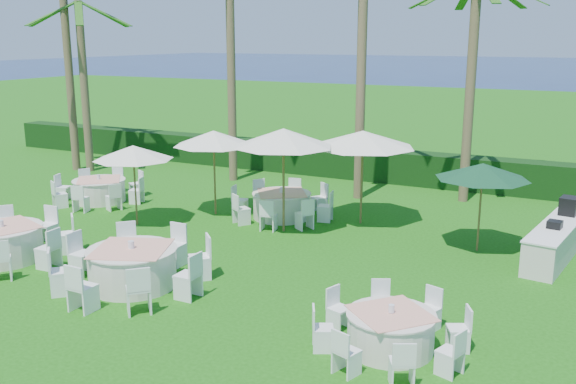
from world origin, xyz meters
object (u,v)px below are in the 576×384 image
umbrella_b (283,138)px  buffet_table (557,240)px  banquet_table_e (282,205)px  banquet_table_b (132,266)px  umbrella_d (363,139)px  umbrella_green (483,171)px  banquet_table_a (3,242)px  umbrella_c (214,138)px  banquet_table_d (99,190)px  umbrella_a (133,153)px  banquet_table_c (391,330)px

umbrella_b → buffet_table: (7.17, 1.00, -2.23)m
banquet_table_e → banquet_table_b: bearing=-94.1°
umbrella_d → umbrella_b: bearing=-134.3°
banquet_table_b → umbrella_d: umbrella_d is taller
buffet_table → umbrella_green: bearing=-171.1°
umbrella_b → buffet_table: size_ratio=0.76×
banquet_table_a → umbrella_c: (2.44, 5.93, 1.96)m
banquet_table_a → umbrella_c: size_ratio=1.29×
banquet_table_b → banquet_table_d: (-5.94, 5.45, -0.06)m
banquet_table_a → umbrella_green: bearing=29.7°
banquet_table_a → umbrella_a: 4.39m
banquet_table_d → banquet_table_e: banquet_table_e is taller
banquet_table_c → umbrella_a: bearing=155.3°
banquet_table_a → buffet_table: bearing=26.9°
umbrella_c → umbrella_d: bearing=13.8°
banquet_table_e → umbrella_green: (5.98, -0.50, 1.70)m
banquet_table_e → umbrella_b: bearing=-60.8°
banquet_table_d → umbrella_d: size_ratio=0.98×
umbrella_b → umbrella_d: (1.70, 1.74, -0.16)m
banquet_table_b → umbrella_c: 6.38m
banquet_table_a → umbrella_a: (0.98, 3.91, 1.72)m
banquet_table_b → banquet_table_c: bearing=-3.3°
banquet_table_c → buffet_table: size_ratio=0.71×
umbrella_c → umbrella_b: bearing=-13.5°
banquet_table_e → umbrella_d: size_ratio=1.03×
banquet_table_a → umbrella_a: umbrella_a is taller
banquet_table_b → umbrella_a: size_ratio=1.47×
banquet_table_a → umbrella_a: bearing=75.9°
umbrella_c → banquet_table_b: bearing=-74.9°
umbrella_b → buffet_table: 7.58m
buffet_table → banquet_table_a: bearing=-153.1°
banquet_table_b → buffet_table: (8.32, 6.21, 0.01)m
umbrella_green → buffet_table: (1.87, 0.29, -1.64)m
umbrella_green → banquet_table_a: bearing=-150.3°
banquet_table_c → umbrella_c: size_ratio=1.04×
umbrella_b → umbrella_green: 5.38m
banquet_table_c → umbrella_green: (0.37, 6.27, 1.74)m
banquet_table_d → buffet_table: 14.28m
umbrella_b → banquet_table_a: bearing=-134.4°
umbrella_b → buffet_table: bearing=8.0°
umbrella_d → banquet_table_b: bearing=-112.3°
umbrella_d → umbrella_green: (3.60, -1.03, -0.43)m
umbrella_c → umbrella_d: size_ratio=0.86×
banquet_table_e → umbrella_a: bearing=-143.8°
banquet_table_b → banquet_table_d: bearing=137.5°
banquet_table_c → umbrella_green: 6.52m
umbrella_d → umbrella_green: size_ratio=1.29×
umbrella_c → buffet_table: size_ratio=0.68×
banquet_table_e → umbrella_d: umbrella_d is taller
banquet_table_b → umbrella_a: (-3.05, 3.85, 1.71)m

